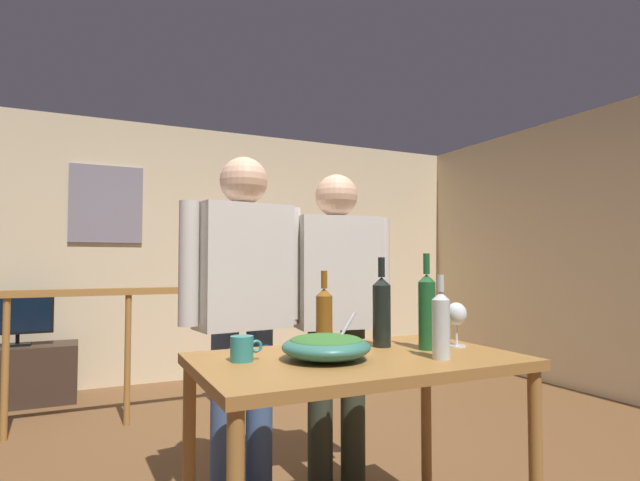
# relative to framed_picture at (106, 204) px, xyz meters

# --- Properties ---
(back_wall) EXTENTS (6.32, 0.10, 2.52)m
(back_wall) POSITION_rel_framed_picture_xyz_m (0.77, 0.06, -0.45)
(back_wall) COLOR beige
(back_wall) RESTS_ON ground_plane
(side_wall_right) EXTENTS (0.10, 4.30, 2.52)m
(side_wall_right) POSITION_rel_framed_picture_xyz_m (3.93, -1.95, -0.45)
(side_wall_right) COLOR beige
(side_wall_right) RESTS_ON ground_plane
(framed_picture) EXTENTS (0.64, 0.03, 0.72)m
(framed_picture) POSITION_rel_framed_picture_xyz_m (0.00, 0.00, 0.00)
(framed_picture) COLOR gray
(stair_railing) EXTENTS (3.09, 0.10, 1.03)m
(stair_railing) POSITION_rel_framed_picture_xyz_m (-0.12, -1.22, -1.05)
(stair_railing) COLOR #9E6B33
(stair_railing) RESTS_ON ground_plane
(tv_console) EXTENTS (0.90, 0.40, 0.48)m
(tv_console) POSITION_rel_framed_picture_xyz_m (-0.66, -0.29, -1.47)
(tv_console) COLOR #38281E
(tv_console) RESTS_ON ground_plane
(flat_screen_tv) EXTENTS (0.52, 0.12, 0.42)m
(flat_screen_tv) POSITION_rel_framed_picture_xyz_m (-0.66, -0.32, -0.98)
(flat_screen_tv) COLOR black
(flat_screen_tv) RESTS_ON tv_console
(serving_table) EXTENTS (1.22, 0.73, 0.80)m
(serving_table) POSITION_rel_framed_picture_xyz_m (0.76, -3.41, -1.00)
(serving_table) COLOR #9E6B33
(serving_table) RESTS_ON ground_plane
(salad_bowl) EXTENTS (0.33, 0.33, 0.17)m
(salad_bowl) POSITION_rel_framed_picture_xyz_m (0.62, -3.43, -0.85)
(salad_bowl) COLOR #337060
(salad_bowl) RESTS_ON serving_table
(wine_glass) EXTENTS (0.09, 0.09, 0.19)m
(wine_glass) POSITION_rel_framed_picture_xyz_m (1.25, -3.41, -0.77)
(wine_glass) COLOR silver
(wine_glass) RESTS_ON serving_table
(wine_bottle_green) EXTENTS (0.07, 0.07, 0.40)m
(wine_bottle_green) POSITION_rel_framed_picture_xyz_m (1.09, -3.41, -0.74)
(wine_bottle_green) COLOR #1E5628
(wine_bottle_green) RESTS_ON serving_table
(wine_bottle_dark) EXTENTS (0.08, 0.08, 0.38)m
(wine_bottle_dark) POSITION_rel_framed_picture_xyz_m (0.96, -3.27, -0.75)
(wine_bottle_dark) COLOR black
(wine_bottle_dark) RESTS_ON serving_table
(wine_bottle_clear) EXTENTS (0.07, 0.07, 0.31)m
(wine_bottle_clear) POSITION_rel_framed_picture_xyz_m (1.02, -3.60, -0.78)
(wine_bottle_clear) COLOR silver
(wine_bottle_clear) RESTS_ON serving_table
(wine_bottle_amber) EXTENTS (0.07, 0.07, 0.32)m
(wine_bottle_amber) POSITION_rel_framed_picture_xyz_m (0.74, -3.17, -0.78)
(wine_bottle_amber) COLOR brown
(wine_bottle_amber) RESTS_ON serving_table
(mug_teal) EXTENTS (0.12, 0.08, 0.09)m
(mug_teal) POSITION_rel_framed_picture_xyz_m (0.34, -3.32, -0.86)
(mug_teal) COLOR teal
(mug_teal) RESTS_ON serving_table
(person_standing_left) EXTENTS (0.62, 0.28, 1.67)m
(person_standing_left) POSITION_rel_framed_picture_xyz_m (0.51, -2.75, -0.71)
(person_standing_left) COLOR #3D5684
(person_standing_left) RESTS_ON ground_plane
(person_standing_right) EXTENTS (0.60, 0.27, 1.63)m
(person_standing_right) POSITION_rel_framed_picture_xyz_m (1.02, -2.75, -0.74)
(person_standing_right) COLOR #2D3323
(person_standing_right) RESTS_ON ground_plane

